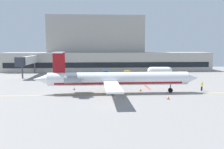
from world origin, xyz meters
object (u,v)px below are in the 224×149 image
at_px(regional_jet, 116,79).
at_px(marshaller, 202,86).
at_px(pushback_tractor, 129,74).
at_px(fuel_tank, 160,71).
at_px(belt_loader, 106,75).
at_px(baggage_tug, 138,79).

height_order(regional_jet, marshaller, regional_jet).
bearing_deg(pushback_tractor, fuel_tank, 11.18).
bearing_deg(marshaller, pushback_tractor, 115.45).
height_order(regional_jet, belt_loader, regional_jet).
bearing_deg(belt_loader, pushback_tractor, 16.06).
distance_m(baggage_tug, fuel_tank, 17.94).
relative_size(regional_jet, fuel_tank, 4.18).
xyz_separation_m(regional_jet, marshaller, (17.93, 1.27, -1.85)).
relative_size(regional_jet, marshaller, 16.61).
xyz_separation_m(baggage_tug, marshaller, (11.29, -11.24, -0.00)).
height_order(belt_loader, fuel_tank, fuel_tank).
height_order(regional_jet, fuel_tank, regional_jet).
distance_m(belt_loader, marshaller, 29.16).
distance_m(baggage_tug, pushback_tractor, 13.07).
bearing_deg(regional_jet, baggage_tug, 62.04).
bearing_deg(belt_loader, marshaller, -49.52).
height_order(baggage_tug, fuel_tank, fuel_tank).
relative_size(belt_loader, fuel_tank, 0.45).
bearing_deg(fuel_tank, belt_loader, -166.73).
bearing_deg(regional_jet, marshaller, 4.06).
bearing_deg(pushback_tractor, marshaller, -64.55).
bearing_deg(baggage_tug, marshaller, -44.87).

